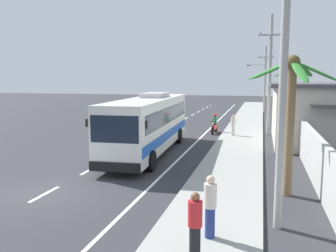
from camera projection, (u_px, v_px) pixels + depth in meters
name	position (u px, v px, depth m)	size (l,w,h in m)	color
ground_plane	(47.00, 193.00, 14.53)	(160.00, 160.00, 0.00)	#303035
sidewalk_kerb	(236.00, 151.00, 22.42)	(3.20, 90.00, 0.14)	#999993
lane_markings	(182.00, 137.00, 27.87)	(3.92, 71.00, 0.01)	white
boundary_wall	(296.00, 129.00, 25.17)	(0.24, 60.00, 2.13)	#B2B2AD
coach_bus_foreground	(149.00, 122.00, 22.04)	(3.31, 12.29, 3.62)	silver
motorcycle_beside_bus	(214.00, 125.00, 29.94)	(0.56, 1.96, 1.63)	black
pedestrian_near_kerb	(210.00, 205.00, 10.06)	(0.36, 0.36, 1.79)	navy
pedestrian_midwalk	(233.00, 125.00, 27.94)	(0.36, 0.36, 1.59)	beige
pedestrian_far_walk	(195.00, 224.00, 8.92)	(0.36, 0.36, 1.69)	black
utility_pole_nearest	(284.00, 61.00, 10.48)	(2.27, 0.24, 9.80)	#9E9E99
utility_pole_mid	(270.00, 74.00, 28.43)	(1.98, 0.24, 9.42)	#9E9E99
utility_pole_far	(264.00, 78.00, 46.48)	(3.35, 0.24, 8.55)	#9E9E99
palm_nearest	(291.00, 100.00, 13.73)	(3.43, 3.41, 5.44)	brown
palm_second	(284.00, 82.00, 42.21)	(2.73, 2.85, 5.45)	brown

